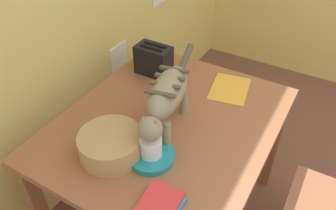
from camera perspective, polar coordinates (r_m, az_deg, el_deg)
The scene contains 8 objects.
dining_table at distance 1.70m, azimuth -0.00°, elevation -4.97°, with size 1.17×0.98×0.74m.
cat at distance 1.47m, azimuth -0.29°, elevation 1.45°, with size 0.63×0.21×0.28m.
saucer_bowl at distance 1.45m, azimuth -2.84°, elevation -8.70°, with size 0.20×0.20×0.03m, color teal.
coffee_mug at distance 1.42m, azimuth -2.84°, elevation -7.09°, with size 0.13×0.09×0.08m.
magazine at distance 1.87m, azimuth 10.42°, elevation 2.73°, with size 0.26×0.19×0.01m, color #F8AE35.
book_stack at distance 1.30m, azimuth -1.32°, elevation -16.59°, with size 0.17×0.15×0.04m.
wicker_basket at distance 1.46m, azimuth -9.67°, elevation -6.64°, with size 0.28×0.28×0.11m.
toaster at distance 1.94m, azimuth -2.47°, elevation 7.66°, with size 0.12×0.20×0.18m.
Camera 1 is at (-1.16, 0.81, 1.82)m, focal length 35.89 mm.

